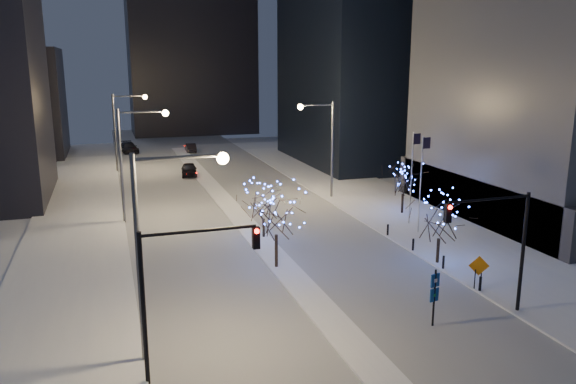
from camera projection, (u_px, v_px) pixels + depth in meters
name	position (u px, v px, depth m)	size (l,w,h in m)	color
ground	(355.00, 349.00, 27.76)	(160.00, 160.00, 0.00)	white
road	(219.00, 195.00, 60.20)	(20.00, 130.00, 0.02)	#A0A5AE
median	(228.00, 205.00, 55.55)	(2.00, 80.00, 0.15)	white
east_sidewalk	(414.00, 218.00, 50.79)	(10.00, 90.00, 0.15)	white
west_sidewalk	(73.00, 251.00, 42.08)	(8.00, 90.00, 0.15)	white
horizon_block	(190.00, 25.00, 110.14)	(24.00, 14.00, 42.00)	black
street_lamp_w_near	(161.00, 228.00, 25.47)	(4.40, 0.56, 10.00)	#595E66
street_lamp_w_mid	(133.00, 149.00, 48.65)	(4.40, 0.56, 10.00)	#595E66
street_lamp_w_far	(123.00, 121.00, 71.82)	(4.40, 0.56, 10.00)	#595E66
street_lamp_east	(324.00, 137.00, 57.15)	(3.90, 0.56, 10.00)	#595E66
traffic_signal_west	(179.00, 278.00, 24.15)	(5.26, 0.43, 7.00)	black
traffic_signal_east	(501.00, 235.00, 30.30)	(5.26, 0.43, 7.00)	black
flagpoles	(417.00, 174.00, 46.69)	(1.35, 2.60, 8.00)	silver
bollards	(428.00, 253.00, 39.96)	(0.16, 12.16, 0.90)	black
car_near	(189.00, 170.00, 70.15)	(1.88, 4.67, 1.59)	black
car_mid	(191.00, 148.00, 88.94)	(1.49, 4.27, 1.41)	black
car_far	(129.00, 148.00, 88.31)	(2.27, 5.58, 1.62)	black
holiday_tree_median_near	(276.00, 211.00, 37.69)	(4.99, 4.99, 5.97)	black
holiday_tree_median_far	(263.00, 203.00, 44.61)	(3.50, 3.50, 4.31)	black
holiday_tree_plaza_near	(440.00, 219.00, 38.68)	(4.33, 4.33, 4.92)	black
holiday_tree_plaza_far	(403.00, 180.00, 51.76)	(4.02, 4.02, 4.71)	black
wayfinding_sign	(435.00, 292.00, 29.74)	(0.57, 0.20, 3.21)	black
construction_sign	(479.00, 269.00, 34.60)	(1.20, 0.51, 2.11)	black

